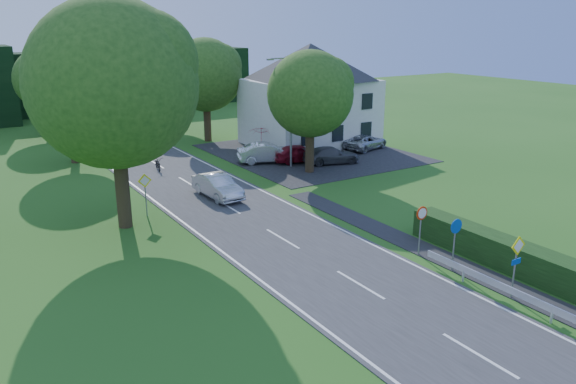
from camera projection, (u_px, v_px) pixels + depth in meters
road at (262, 227)px, 29.39m from camera, size 7.00×80.00×0.04m
parking_pad at (310, 153)px, 46.04m from camera, size 14.00×16.00×0.04m
line_edge_left at (205, 239)px, 27.71m from camera, size 0.12×80.00×0.01m
line_edge_right at (313, 216)px, 31.05m from camera, size 0.12×80.00×0.01m
line_centre at (262, 227)px, 29.38m from camera, size 0.12×80.00×0.01m
tree_main at (116, 117)px, 27.85m from camera, size 9.40×9.40×11.64m
tree_left_far at (69, 106)px, 41.73m from camera, size 7.00×7.00×8.58m
tree_right_far at (206, 90)px, 49.43m from camera, size 7.40×7.40×9.09m
tree_left_back at (47, 93)px, 51.75m from camera, size 6.60×6.60×8.07m
tree_right_back at (163, 91)px, 55.60m from camera, size 6.20×6.20×7.56m
tree_right_mid at (310, 112)px, 38.97m from camera, size 7.00×7.00×8.58m
treeline_right at (133, 79)px, 69.63m from camera, size 30.00×5.00×7.00m
house_white at (310, 94)px, 48.22m from camera, size 10.60×8.40×8.60m
streetlight at (289, 107)px, 40.31m from camera, size 2.03×0.18×8.00m
sign_priority_right at (517, 256)px, 21.37m from camera, size 0.78×0.09×2.59m
sign_roundabout at (455, 234)px, 23.83m from camera, size 0.64×0.08×2.37m
sign_speed_limit at (421, 219)px, 25.41m from camera, size 0.64×0.11×2.37m
sign_priority_left at (145, 186)px, 30.61m from camera, size 0.78×0.09×2.44m
moving_car at (218, 186)px, 34.15m from camera, size 1.69×4.33×1.41m
motorcycle at (158, 163)px, 40.58m from camera, size 0.96×1.92×0.96m
parked_car_red at (299, 153)px, 42.78m from camera, size 4.26×2.39×1.37m
parked_car_silver_a at (267, 153)px, 42.63m from camera, size 4.80×2.99×1.49m
parked_car_grey at (331, 155)px, 42.38m from camera, size 4.66×2.84×1.26m
parked_car_silver_b at (366, 142)px, 47.12m from camera, size 4.78×3.14×1.22m
parasol at (262, 140)px, 45.59m from camera, size 2.79×2.83×2.15m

